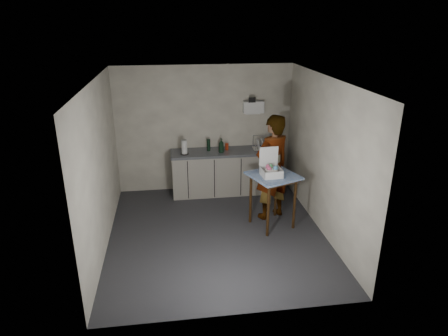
{
  "coord_description": "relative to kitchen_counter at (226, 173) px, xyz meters",
  "views": [
    {
      "loc": [
        -0.7,
        -5.93,
        3.49
      ],
      "look_at": [
        0.19,
        0.45,
        1.02
      ],
      "focal_mm": 32.0,
      "sensor_mm": 36.0,
      "label": 1
    }
  ],
  "objects": [
    {
      "name": "ground",
      "position": [
        -0.4,
        -1.7,
        -0.43
      ],
      "size": [
        4.0,
        4.0,
        0.0
      ],
      "primitive_type": "plane",
      "color": "#28272C",
      "rests_on": "ground"
    },
    {
      "name": "soda_can",
      "position": [
        0.03,
        0.07,
        0.55
      ],
      "size": [
        0.07,
        0.07,
        0.13
      ],
      "primitive_type": "cylinder",
      "color": "red",
      "rests_on": "kitchen_counter"
    },
    {
      "name": "paper_towel",
      "position": [
        -0.84,
        -0.09,
        0.62
      ],
      "size": [
        0.16,
        0.16,
        0.29
      ],
      "color": "black",
      "rests_on": "kitchen_counter"
    },
    {
      "name": "wall_left",
      "position": [
        -2.19,
        -1.7,
        0.87
      ],
      "size": [
        0.02,
        4.0,
        2.6
      ],
      "primitive_type": "cube",
      "color": "#B1A99A",
      "rests_on": "ground"
    },
    {
      "name": "dish_rack",
      "position": [
        0.76,
        -0.01,
        0.55
      ],
      "size": [
        0.39,
        0.29,
        0.27
      ],
      "color": "silver",
      "rests_on": "kitchen_counter"
    },
    {
      "name": "standing_man",
      "position": [
        0.65,
        -1.2,
        0.54
      ],
      "size": [
        0.83,
        0.72,
        1.93
      ],
      "primitive_type": "imported",
      "rotation": [
        0.0,
        0.0,
        3.59
      ],
      "color": "#B2A593",
      "rests_on": "ground"
    },
    {
      "name": "wall_shelf",
      "position": [
        0.6,
        0.22,
        1.32
      ],
      "size": [
        0.42,
        0.18,
        0.37
      ],
      "color": "white",
      "rests_on": "ground"
    },
    {
      "name": "bakery_box",
      "position": [
        0.54,
        -1.56,
        0.64
      ],
      "size": [
        0.35,
        0.36,
        0.46
      ],
      "rotation": [
        0.0,
        0.0,
        0.07
      ],
      "color": "white",
      "rests_on": "side_table"
    },
    {
      "name": "wall_back",
      "position": [
        -0.4,
        0.29,
        0.87
      ],
      "size": [
        3.6,
        0.02,
        2.6
      ],
      "primitive_type": "cube",
      "color": "#B1A99A",
      "rests_on": "ground"
    },
    {
      "name": "soap_bottle",
      "position": [
        -0.1,
        -0.09,
        0.63
      ],
      "size": [
        0.13,
        0.14,
        0.29
      ],
      "primitive_type": "imported",
      "rotation": [
        0.0,
        0.0,
        0.24
      ],
      "color": "black",
      "rests_on": "kitchen_counter"
    },
    {
      "name": "side_table",
      "position": [
        0.6,
        -1.53,
        0.41
      ],
      "size": [
        0.96,
        0.96,
        0.96
      ],
      "rotation": [
        0.0,
        0.0,
        0.36
      ],
      "color": "#361E0C",
      "rests_on": "ground"
    },
    {
      "name": "wall_right",
      "position": [
        1.39,
        -1.7,
        0.87
      ],
      "size": [
        0.02,
        4.0,
        2.6
      ],
      "primitive_type": "cube",
      "color": "#B1A99A",
      "rests_on": "ground"
    },
    {
      "name": "kitchen_counter",
      "position": [
        0.0,
        0.0,
        0.0
      ],
      "size": [
        2.24,
        0.62,
        0.91
      ],
      "color": "black",
      "rests_on": "ground"
    },
    {
      "name": "dark_bottle",
      "position": [
        -0.34,
        0.06,
        0.6
      ],
      "size": [
        0.07,
        0.07,
        0.24
      ],
      "primitive_type": "cylinder",
      "color": "black",
      "rests_on": "kitchen_counter"
    },
    {
      "name": "ceiling",
      "position": [
        -0.4,
        -1.7,
        2.17
      ],
      "size": [
        3.6,
        4.0,
        0.01
      ],
      "primitive_type": "cube",
      "color": "silver",
      "rests_on": "wall_back"
    }
  ]
}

